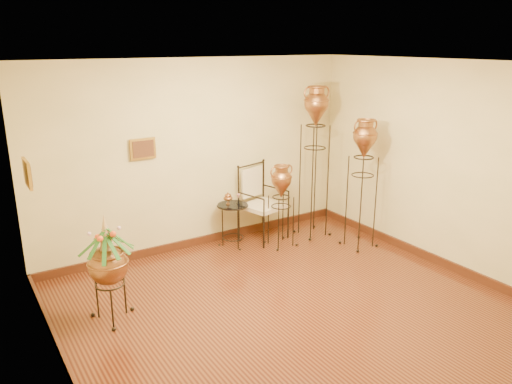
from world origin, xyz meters
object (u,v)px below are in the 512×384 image
amphora_tall (314,161)px  armchair (264,203)px  amphora_mid (362,183)px  side_table (233,224)px  planter_urn (108,261)px

amphora_tall → armchair: (-0.77, 0.26, -0.63)m
amphora_mid → armchair: size_ratio=1.66×
armchair → side_table: (-0.56, 0.00, -0.24)m
armchair → amphora_mid: bearing=-57.9°
amphora_tall → amphora_mid: size_ratio=1.22×
amphora_tall → planter_urn: size_ratio=1.88×
armchair → planter_urn: bearing=-172.9°
amphora_tall → planter_urn: 3.67m
armchair → amphora_tall: bearing=-33.4°
amphora_mid → side_table: bearing=148.3°
amphora_tall → amphora_mid: (0.31, -0.75, -0.23)m
armchair → side_table: 0.61m
planter_urn → armchair: planter_urn is taller
amphora_mid → planter_urn: (-3.84, -0.09, -0.28)m
amphora_mid → side_table: (-1.64, 1.01, -0.65)m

